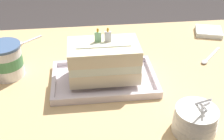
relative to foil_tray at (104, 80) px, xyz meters
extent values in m
cube|color=tan|center=(0.06, 0.04, -0.03)|extent=(1.08, 0.78, 0.04)
cube|color=tan|center=(-0.42, 0.37, -0.38)|extent=(0.06, 0.06, 0.67)
cube|color=tan|center=(0.53, 0.37, -0.38)|extent=(0.06, 0.06, 0.67)
cube|color=silver|center=(0.00, 0.00, 0.00)|extent=(0.33, 0.21, 0.01)
cube|color=silver|center=(0.00, -0.10, 0.01)|extent=(0.33, 0.01, 0.02)
cube|color=silver|center=(0.00, 0.10, 0.01)|extent=(0.33, 0.01, 0.02)
cube|color=silver|center=(-0.16, 0.00, 0.01)|extent=(0.01, 0.19, 0.02)
cube|color=silver|center=(0.16, 0.00, 0.01)|extent=(0.01, 0.19, 0.02)
cube|color=beige|center=(0.00, 0.00, 0.04)|extent=(0.21, 0.13, 0.04)
cube|color=silver|center=(0.00, 0.00, 0.07)|extent=(0.21, 0.13, 0.03)
cube|color=beige|center=(0.00, 0.00, 0.11)|extent=(0.21, 0.13, 0.04)
cube|color=silver|center=(0.00, -0.01, 0.13)|extent=(0.16, 0.02, 0.00)
cube|color=#99DB9E|center=(-0.01, 0.02, 0.15)|extent=(0.02, 0.01, 0.03)
ellipsoid|color=yellow|center=(-0.01, 0.02, 0.17)|extent=(0.01, 0.01, 0.01)
cube|color=white|center=(0.02, 0.02, 0.15)|extent=(0.02, 0.01, 0.03)
ellipsoid|color=yellow|center=(0.02, 0.02, 0.17)|extent=(0.01, 0.01, 0.01)
cylinder|color=white|center=(0.21, -0.24, 0.01)|extent=(0.11, 0.11, 0.03)
cylinder|color=white|center=(0.21, -0.24, 0.02)|extent=(0.11, 0.11, 0.03)
cylinder|color=white|center=(0.21, -0.24, 0.04)|extent=(0.11, 0.11, 0.03)
cylinder|color=white|center=(0.21, -0.24, 0.05)|extent=(0.11, 0.11, 0.03)
cylinder|color=silver|center=(0.22, -0.23, 0.08)|extent=(0.03, 0.04, 0.05)
cylinder|color=silver|center=(0.23, -0.24, 0.08)|extent=(0.01, 0.04, 0.05)
cylinder|color=silver|center=(0.22, -0.26, 0.08)|extent=(0.05, 0.04, 0.06)
cylinder|color=white|center=(-0.31, 0.08, 0.05)|extent=(0.11, 0.11, 0.10)
cylinder|color=#4C935B|center=(-0.31, 0.08, 0.05)|extent=(0.11, 0.11, 0.04)
cylinder|color=#48638F|center=(-0.31, 0.08, 0.10)|extent=(0.11, 0.11, 0.01)
ellipsoid|color=silver|center=(0.36, 0.07, 0.00)|extent=(0.04, 0.04, 0.01)
cube|color=silver|center=(0.42, 0.13, -0.01)|extent=(0.09, 0.10, 0.00)
ellipsoid|color=silver|center=(-0.31, 0.28, 0.00)|extent=(0.04, 0.04, 0.01)
cube|color=silver|center=(-0.26, 0.33, -0.01)|extent=(0.07, 0.07, 0.00)
cube|color=white|center=(0.47, 0.30, 0.00)|extent=(0.13, 0.12, 0.02)
camera|label=1|loc=(-0.06, -0.78, 0.55)|focal=47.56mm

